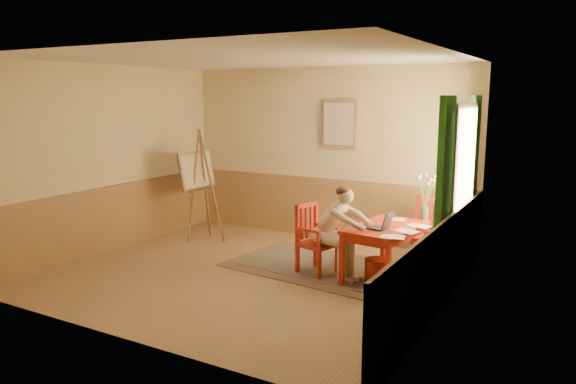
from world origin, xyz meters
The scene contains 14 objects.
room centered at (0.00, 0.00, 1.40)m, with size 5.04×4.54×2.84m.
wainscot centered at (0.00, 0.80, 0.50)m, with size 5.00×4.50×1.00m.
window centered at (2.42, 1.10, 1.35)m, with size 0.12×2.01×2.20m.
wall_portrait centered at (0.25, 2.20, 1.90)m, with size 0.60×0.05×0.76m.
rug centered at (0.62, 0.74, 0.01)m, with size 2.55×1.84×0.02m.
table centered at (1.62, 0.65, 0.63)m, with size 0.87×1.28×0.72m.
chair_left centered at (0.70, 0.47, 0.47)m, with size 0.53×0.51×0.94m.
chair_back centered at (1.92, 1.59, 0.47)m, with size 0.47×0.49×0.95m.
figure centered at (1.03, 0.40, 0.68)m, with size 0.96×0.53×1.24m.
laptop centered at (1.59, 0.45, 0.77)m, with size 0.40×0.27×0.23m.
papers centered at (1.85, 0.63, 0.72)m, with size 0.70×1.15×0.00m.
vase centered at (1.95, 1.27, 1.00)m, with size 0.22×0.31×0.62m.
wastebasket centered at (1.59, 0.44, 0.17)m, with size 0.31×0.31×0.33m, color #AD2F19.
easel centered at (-1.74, 1.11, 1.08)m, with size 0.60×0.80×1.82m.
Camera 1 is at (3.84, -5.82, 2.35)m, focal length 34.02 mm.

